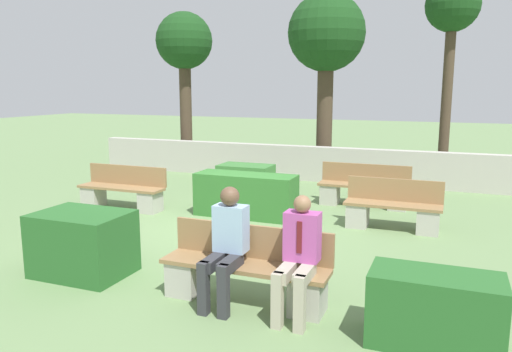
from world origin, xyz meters
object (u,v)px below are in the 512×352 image
person_seated_woman (226,241)px  tree_center_left (326,38)px  bench_front (245,273)px  person_seated_man (299,252)px  tree_leftmost (184,47)px  tree_center_right (452,15)px  bench_left_side (122,192)px  bench_back (364,190)px  bench_right_side (393,211)px

person_seated_woman → tree_center_left: tree_center_left is taller
bench_front → person_seated_man: 0.80m
bench_front → tree_center_left: tree_center_left is taller
person_seated_man → tree_center_left: tree_center_left is taller
bench_front → person_seated_woman: bearing=-140.9°
tree_leftmost → person_seated_man: bearing=-54.3°
tree_center_right → tree_center_left: bearing=-171.3°
bench_left_side → bench_back: (4.57, 2.03, 0.00)m
person_seated_woman → bench_left_side: bearing=139.4°
bench_back → tree_leftmost: bearing=153.8°
tree_center_right → bench_front: bearing=-101.9°
bench_left_side → tree_center_left: 7.02m
person_seated_woman → tree_center_right: tree_center_right is taller
person_seated_woman → bench_back: bearing=83.1°
bench_left_side → tree_center_right: bearing=56.3°
tree_leftmost → tree_center_left: size_ratio=0.95×
person_seated_man → tree_leftmost: size_ratio=0.28×
bench_front → bench_back: 5.27m
person_seated_woman → tree_center_right: bearing=77.3°
person_seated_man → tree_leftmost: bearing=125.7°
bench_right_side → tree_leftmost: bearing=137.0°
bench_front → tree_center_left: bearing=98.1°
tree_center_right → bench_left_side: bearing=-135.6°
person_seated_man → tree_center_right: bearing=82.4°
bench_back → tree_center_right: 5.70m
person_seated_man → person_seated_woman: size_ratio=0.98×
tree_leftmost → bench_back: bearing=-29.0°
bench_left_side → tree_leftmost: tree_leftmost is taller
bench_left_side → bench_right_side: size_ratio=1.12×
bench_right_side → bench_back: 1.73m
tree_center_left → bench_left_side: bearing=-117.9°
bench_front → tree_center_left: 9.37m
bench_right_side → bench_back: (-0.76, 1.55, 0.01)m
bench_back → tree_center_left: (-1.70, 3.38, 3.44)m
bench_left_side → tree_leftmost: size_ratio=0.39×
bench_left_side → person_seated_man: person_seated_man is taller
person_seated_woman → tree_center_right: 10.12m
person_seated_woman → tree_center_left: size_ratio=0.27×
bench_left_side → tree_leftmost: (-1.54, 5.42, 3.33)m
bench_right_side → person_seated_man: 3.91m
bench_front → bench_right_side: 3.90m
bench_back → tree_leftmost: 7.73m
bench_front → bench_back: bearing=84.8°
tree_center_left → tree_center_right: size_ratio=0.95×
bench_right_side → tree_center_right: bearing=75.5°
bench_back → person_seated_man: size_ratio=1.40×
bench_left_side → person_seated_woman: 5.18m
bench_right_side → tree_leftmost: size_ratio=0.35×
person_seated_woman → bench_front: bearing=39.1°
bench_left_side → bench_back: 5.00m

